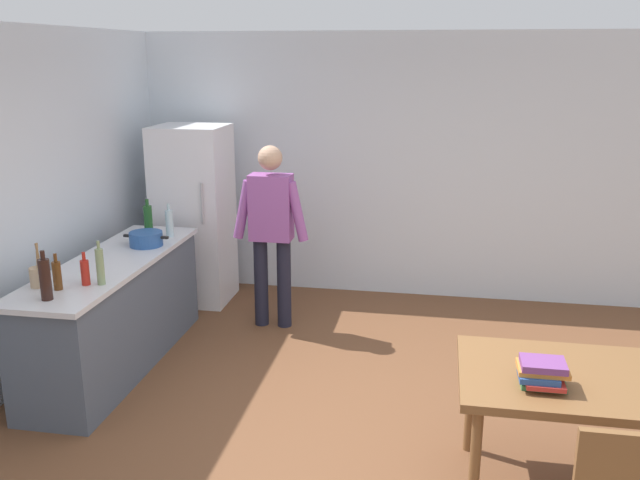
% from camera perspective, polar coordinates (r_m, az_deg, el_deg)
% --- Properties ---
extents(ground_plane, '(14.00, 14.00, 0.00)m').
position_cam_1_polar(ground_plane, '(4.68, 2.09, -16.59)').
color(ground_plane, brown).
extents(wall_back, '(6.40, 0.12, 2.70)m').
position_cam_1_polar(wall_back, '(7.04, 5.71, 6.16)').
color(wall_back, silver).
rests_on(wall_back, ground_plane).
extents(kitchen_counter, '(0.64, 2.20, 0.90)m').
position_cam_1_polar(kitchen_counter, '(5.74, -16.93, -5.95)').
color(kitchen_counter, '#4C5666').
rests_on(kitchen_counter, ground_plane).
extents(refrigerator, '(0.70, 0.67, 1.80)m').
position_cam_1_polar(refrigerator, '(6.96, -10.60, 2.09)').
color(refrigerator, white).
rests_on(refrigerator, ground_plane).
extents(person, '(0.70, 0.22, 1.70)m').
position_cam_1_polar(person, '(6.15, -4.13, 1.29)').
color(person, '#1E1E2D').
rests_on(person, ground_plane).
extents(dining_table, '(1.40, 0.90, 0.75)m').
position_cam_1_polar(dining_table, '(4.14, 21.50, -11.60)').
color(dining_table, brown).
rests_on(dining_table, ground_plane).
extents(cooking_pot, '(0.40, 0.28, 0.12)m').
position_cam_1_polar(cooking_pot, '(5.93, -14.48, 0.10)').
color(cooking_pot, '#285193').
rests_on(cooking_pot, kitchen_counter).
extents(utensil_jar, '(0.11, 0.11, 0.32)m').
position_cam_1_polar(utensil_jar, '(5.13, -22.73, -2.82)').
color(utensil_jar, tan).
rests_on(utensil_jar, kitchen_counter).
extents(bottle_beer_brown, '(0.06, 0.06, 0.26)m').
position_cam_1_polar(bottle_beer_brown, '(5.01, -21.32, -2.77)').
color(bottle_beer_brown, '#5B3314').
rests_on(bottle_beer_brown, kitchen_counter).
extents(bottle_water_clear, '(0.07, 0.07, 0.30)m').
position_cam_1_polar(bottle_water_clear, '(6.16, -12.60, 1.42)').
color(bottle_water_clear, silver).
rests_on(bottle_water_clear, kitchen_counter).
extents(bottle_vinegar_tall, '(0.06, 0.06, 0.32)m').
position_cam_1_polar(bottle_vinegar_tall, '(5.01, -18.08, -2.10)').
color(bottle_vinegar_tall, gray).
rests_on(bottle_vinegar_tall, kitchen_counter).
extents(bottle_wine_green, '(0.08, 0.08, 0.34)m').
position_cam_1_polar(bottle_wine_green, '(6.20, -14.30, 1.60)').
color(bottle_wine_green, '#1E5123').
rests_on(bottle_wine_green, kitchen_counter).
extents(bottle_sauce_red, '(0.06, 0.06, 0.24)m').
position_cam_1_polar(bottle_sauce_red, '(5.04, -19.22, -2.56)').
color(bottle_sauce_red, '#B22319').
rests_on(bottle_sauce_red, kitchen_counter).
extents(bottle_wine_dark, '(0.08, 0.08, 0.34)m').
position_cam_1_polar(bottle_wine_dark, '(4.82, -22.19, -3.06)').
color(bottle_wine_dark, black).
rests_on(bottle_wine_dark, kitchen_counter).
extents(book_stack, '(0.27, 0.22, 0.15)m').
position_cam_1_polar(book_stack, '(3.87, 18.27, -10.66)').
color(book_stack, '#387A47').
rests_on(book_stack, dining_table).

